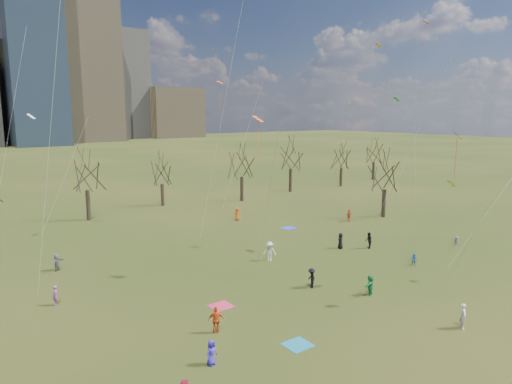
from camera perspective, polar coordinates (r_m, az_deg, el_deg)
ground at (r=34.75m, az=12.17°, el=-14.25°), size 500.00×500.00×0.00m
bare_tree_row at (r=63.25m, az=-13.73°, el=2.37°), size 113.04×29.80×9.50m
blanket_teal at (r=29.65m, az=5.23°, el=-18.49°), size 1.60×1.50×0.03m
blanket_navy at (r=56.64m, az=4.13°, el=-4.52°), size 1.60×1.50×0.03m
blanket_crimson at (r=34.73m, az=-4.41°, el=-14.04°), size 1.60×1.50×0.03m
person_0 at (r=27.36m, az=-5.60°, el=-19.34°), size 0.84×0.67×1.50m
person_1 at (r=33.98m, az=24.48°, el=-13.94°), size 0.75×0.73×1.74m
person_3 at (r=53.32m, az=23.78°, el=-5.66°), size 0.44×0.74×1.12m
person_4 at (r=30.65m, az=-4.99°, el=-15.63°), size 1.13×0.91×1.79m
person_5 at (r=37.39m, az=14.08°, el=-11.20°), size 1.59×1.08×1.64m
person_6 at (r=48.82m, az=10.52°, el=-6.02°), size 0.93×0.97×1.68m
person_7 at (r=37.57m, az=-23.82°, el=-11.76°), size 0.48×0.63×1.52m
person_8 at (r=45.37m, az=19.19°, el=-7.98°), size 0.69×0.72×1.18m
person_9 at (r=44.14m, az=1.72°, el=-7.43°), size 1.38×1.35×1.90m
person_10 at (r=61.07m, az=11.55°, el=-2.88°), size 0.97×0.46×1.60m
person_11 at (r=45.22m, az=-23.63°, el=-8.05°), size 1.43×1.34×1.60m
person_12 at (r=60.38m, az=-2.36°, el=-2.75°), size 0.72×0.95×1.76m
person_14 at (r=49.50m, az=13.89°, el=-5.90°), size 1.05×1.05×1.72m
person_15 at (r=37.95m, az=6.95°, el=-10.64°), size 0.98×1.22×1.65m
kites_airborne at (r=43.07m, az=2.15°, el=8.52°), size 68.73×37.33×32.07m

